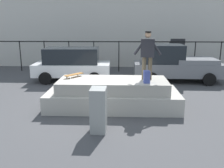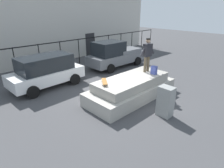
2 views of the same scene
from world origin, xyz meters
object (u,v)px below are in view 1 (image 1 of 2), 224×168
at_px(skateboard, 74,75).
at_px(backpack, 147,77).
at_px(car_white_hatchback_near, 72,64).
at_px(utility_box, 99,110).
at_px(car_grey_pickup_mid, 174,64).
at_px(skateboarder, 148,52).

height_order(skateboard, backpack, backpack).
xyz_separation_m(backpack, car_white_hatchback_near, (-3.52, 4.70, -0.33)).
xyz_separation_m(backpack, utility_box, (-1.52, -1.66, -0.62)).
bearing_deg(car_white_hatchback_near, car_grey_pickup_mid, 0.44).
xyz_separation_m(skateboard, utility_box, (1.15, -2.44, -0.51)).
bearing_deg(car_white_hatchback_near, skateboarder, -49.51).
height_order(backpack, car_grey_pickup_mid, car_grey_pickup_mid).
relative_size(skateboarder, backpack, 4.14).
height_order(skateboarder, utility_box, skateboarder).
bearing_deg(skateboard, car_white_hatchback_near, 102.29).
xyz_separation_m(skateboarder, skateboard, (-2.72, 0.27, -0.91)).
relative_size(backpack, car_white_hatchback_near, 0.10).
xyz_separation_m(skateboarder, utility_box, (-1.57, -2.17, -1.42)).
bearing_deg(backpack, utility_box, 134.56).
xyz_separation_m(skateboard, backpack, (2.67, -0.78, 0.11)).
distance_m(skateboarder, car_white_hatchback_near, 5.62).
xyz_separation_m(car_grey_pickup_mid, utility_box, (-3.47, -6.40, -0.31)).
bearing_deg(car_grey_pickup_mid, car_white_hatchback_near, -179.56).
relative_size(skateboarder, skateboard, 2.23).
relative_size(skateboarder, car_grey_pickup_mid, 0.37).
distance_m(skateboard, backpack, 2.78).
relative_size(car_white_hatchback_near, utility_box, 3.18).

